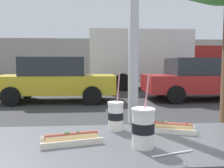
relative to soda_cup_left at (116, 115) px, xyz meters
The scene contains 11 objects.
ground_plane 8.14m from the soda_cup_left, 89.16° to the left, with size 60.00×60.00×0.00m, color #38383A.
sidewalk_strip 1.96m from the soda_cup_left, 85.93° to the left, with size 16.00×2.80×0.11m, color gray.
building_facade_far 23.94m from the soda_cup_left, 89.72° to the left, with size 28.00×1.20×4.12m, color #A89E8E.
soda_cup_left is the anchor object (origin of this frame).
soda_cup_right 0.28m from the soda_cup_left, 70.52° to the right, with size 0.10×0.10×0.33m.
hotdog_tray_near 0.30m from the soda_cup_left, 138.16° to the right, with size 0.29×0.16×0.05m.
hotdog_tray_far 0.30m from the soda_cup_left, 11.06° to the right, with size 0.28×0.17×0.05m.
loose_straw 0.42m from the soda_cup_left, 61.01° to the right, with size 0.01×0.01×0.19m, color white.
parked_car_yellow 7.38m from the soda_cup_left, 102.22° to the left, with size 4.28×1.99×1.62m.
parked_car_red 8.26m from the soda_cup_left, 60.75° to the left, with size 4.59×2.01×1.60m.
box_truck 11.75m from the soda_cup_left, 75.16° to the left, with size 7.20×2.44×3.17m.
Camera 1 is at (-0.23, -1.27, 1.37)m, focal length 36.17 mm.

